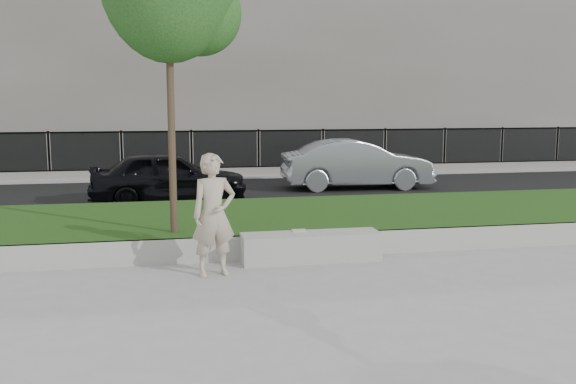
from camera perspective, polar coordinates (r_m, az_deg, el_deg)
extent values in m
plane|color=gray|center=(9.47, -1.23, -7.51)|extent=(90.00, 90.00, 0.00)
cube|color=black|center=(12.31, -3.67, -2.90)|extent=(34.00, 4.00, 0.40)
cube|color=gray|center=(10.41, -2.23, -4.93)|extent=(34.00, 0.08, 0.40)
cube|color=black|center=(17.73, -6.02, -0.13)|extent=(34.00, 7.00, 0.04)
cube|color=gray|center=(22.17, -7.10, 1.61)|extent=(34.00, 3.00, 0.12)
cube|color=slate|center=(21.16, -6.91, 1.80)|extent=(32.00, 0.30, 0.24)
cube|color=black|center=(21.10, -6.93, 3.50)|extent=(32.00, 0.04, 1.50)
cube|color=black|center=(21.06, -6.97, 5.40)|extent=(32.00, 0.05, 0.05)
cube|color=black|center=(21.15, -6.91, 2.15)|extent=(32.00, 0.05, 0.05)
cube|color=#625D56|center=(29.12, -8.31, 12.87)|extent=(34.00, 10.00, 10.00)
cube|color=gray|center=(10.31, 2.05, -4.90)|extent=(2.23, 0.56, 0.46)
imported|color=#B7A58D|center=(9.40, -6.61, -2.04)|extent=(0.74, 0.57, 1.80)
cube|color=beige|center=(10.38, 0.99, -3.45)|extent=(0.23, 0.17, 0.03)
cylinder|color=#38281C|center=(10.58, -10.42, 9.72)|extent=(0.12, 0.12, 4.94)
sphere|color=#17451D|center=(10.89, -7.89, 15.46)|extent=(1.38, 1.38, 1.38)
imported|color=black|center=(16.05, -10.58, 1.33)|extent=(3.91, 1.78, 1.30)
imported|color=gray|center=(18.54, 6.13, 2.48)|extent=(4.34, 1.71, 1.41)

